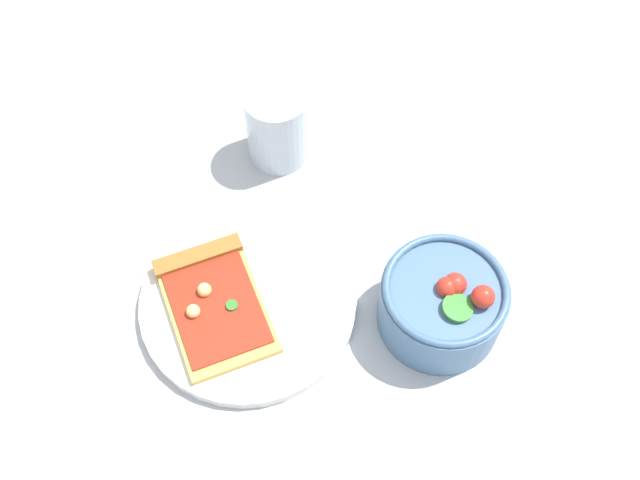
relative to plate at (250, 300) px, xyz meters
name	(u,v)px	position (x,y,z in m)	size (l,w,h in m)	color
ground_plane	(269,317)	(0.03, 0.00, -0.01)	(2.40, 2.40, 0.00)	#B2B7BC
plate	(250,300)	(0.00, 0.00, 0.00)	(0.24, 0.24, 0.01)	silver
pizza_slice_main	(212,298)	(-0.03, -0.03, 0.01)	(0.18, 0.17, 0.02)	#E5B256
salad_bowl	(442,303)	(0.18, 0.10, 0.03)	(0.13, 0.13, 0.09)	#4C7299
soda_glass	(278,128)	(-0.10, 0.19, 0.04)	(0.08, 0.08, 0.10)	silver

